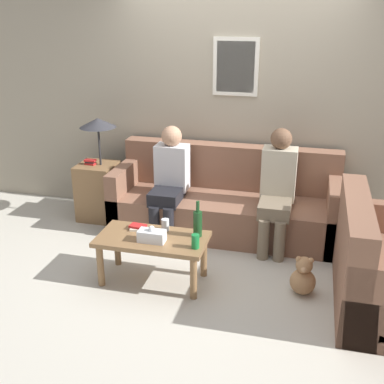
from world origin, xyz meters
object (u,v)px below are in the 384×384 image
at_px(couch_main, 225,203).
at_px(coffee_table, 152,244).
at_px(wine_bottle, 198,223).
at_px(couch_side, 384,271).
at_px(teddy_bear, 303,278).
at_px(person_left, 169,177).
at_px(drinking_glass, 165,225).
at_px(person_right, 277,186).

xyz_separation_m(couch_main, coffee_table, (-0.42, -1.19, 0.05)).
bearing_deg(wine_bottle, couch_side, -0.59).
bearing_deg(wine_bottle, coffee_table, -162.39).
bearing_deg(teddy_bear, couch_side, -1.37).
xyz_separation_m(couch_main, couch_side, (1.50, -1.09, 0.00)).
distance_m(wine_bottle, person_left, 1.03).
xyz_separation_m(couch_main, wine_bottle, (-0.05, -1.07, 0.25)).
distance_m(drinking_glass, person_right, 1.23).
relative_size(couch_side, teddy_bear, 3.82).
bearing_deg(person_right, wine_bottle, -124.83).
relative_size(person_left, teddy_bear, 3.32).
distance_m(coffee_table, drinking_glass, 0.21).
xyz_separation_m(wine_bottle, person_right, (0.60, 0.86, 0.08)).
relative_size(couch_main, teddy_bear, 6.89).
bearing_deg(person_right, person_left, 179.05).
bearing_deg(couch_main, person_left, -161.63).
height_order(couch_side, teddy_bear, couch_side).
relative_size(person_right, teddy_bear, 3.46).
bearing_deg(person_left, drinking_glass, -75.78).
distance_m(couch_side, teddy_bear, 0.65).
height_order(person_left, teddy_bear, person_left).
bearing_deg(coffee_table, drinking_glass, 66.45).
height_order(wine_bottle, person_left, person_left).
bearing_deg(person_right, drinking_glass, -137.81).
distance_m(coffee_table, teddy_bear, 1.32).
bearing_deg(person_left, wine_bottle, -59.49).
relative_size(person_left, person_right, 0.96).
bearing_deg(person_left, couch_main, 18.37).
distance_m(couch_main, person_right, 0.68).
distance_m(coffee_table, person_left, 1.04).
bearing_deg(person_right, coffee_table, -134.84).
relative_size(couch_side, wine_bottle, 4.04).
height_order(couch_side, drinking_glass, couch_side).
height_order(couch_main, wine_bottle, couch_main).
bearing_deg(drinking_glass, wine_bottle, -7.59).
xyz_separation_m(drinking_glass, person_left, (-0.21, 0.84, 0.14)).
relative_size(drinking_glass, person_left, 0.09).
relative_size(coffee_table, wine_bottle, 2.93).
relative_size(coffee_table, teddy_bear, 2.77).
distance_m(couch_side, coffee_table, 1.93).
bearing_deg(couch_main, teddy_bear, -50.81).
xyz_separation_m(person_left, teddy_bear, (1.44, -0.88, -0.47)).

